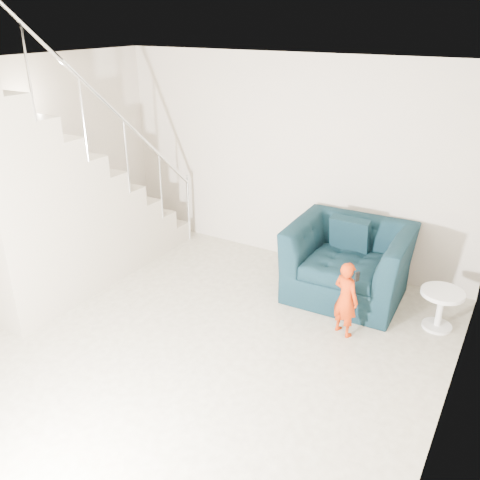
# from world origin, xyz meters

# --- Properties ---
(floor) EXTENTS (5.50, 5.50, 0.00)m
(floor) POSITION_xyz_m (0.00, 0.00, 0.00)
(floor) COLOR gray
(floor) RESTS_ON ground
(ceiling) EXTENTS (5.50, 5.50, 0.00)m
(ceiling) POSITION_xyz_m (0.00, 0.00, 2.70)
(ceiling) COLOR silver
(ceiling) RESTS_ON back_wall
(back_wall) EXTENTS (5.00, 0.00, 5.00)m
(back_wall) POSITION_xyz_m (0.00, 2.75, 1.35)
(back_wall) COLOR #C3B39F
(back_wall) RESTS_ON floor
(right_wall) EXTENTS (0.00, 5.50, 5.50)m
(right_wall) POSITION_xyz_m (2.50, 0.00, 1.35)
(right_wall) COLOR #C3B39F
(right_wall) RESTS_ON floor
(armchair) EXTENTS (1.40, 1.24, 0.88)m
(armchair) POSITION_xyz_m (1.11, 2.10, 0.44)
(armchair) COLOR black
(armchair) RESTS_ON floor
(toddler) EXTENTS (0.36, 0.30, 0.83)m
(toddler) POSITION_xyz_m (1.36, 1.30, 0.42)
(toddler) COLOR #9E2105
(toddler) RESTS_ON floor
(side_table) EXTENTS (0.45, 0.45, 0.45)m
(side_table) POSITION_xyz_m (2.21, 1.92, 0.30)
(side_table) COLOR white
(side_table) RESTS_ON floor
(staircase) EXTENTS (1.02, 3.03, 3.62)m
(staircase) POSITION_xyz_m (-2.00, 0.55, 0.95)
(staircase) COLOR #ADA089
(staircase) RESTS_ON floor
(cushion) EXTENTS (0.47, 0.23, 0.47)m
(cushion) POSITION_xyz_m (1.02, 2.32, 0.68)
(cushion) COLOR black
(cushion) RESTS_ON armchair
(throw) EXTENTS (0.05, 0.45, 0.51)m
(throw) POSITION_xyz_m (0.53, 2.00, 0.55)
(throw) COLOR black
(throw) RESTS_ON armchair
(phone) EXTENTS (0.04, 0.05, 0.10)m
(phone) POSITION_xyz_m (1.47, 1.26, 0.73)
(phone) COLOR black
(phone) RESTS_ON toddler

